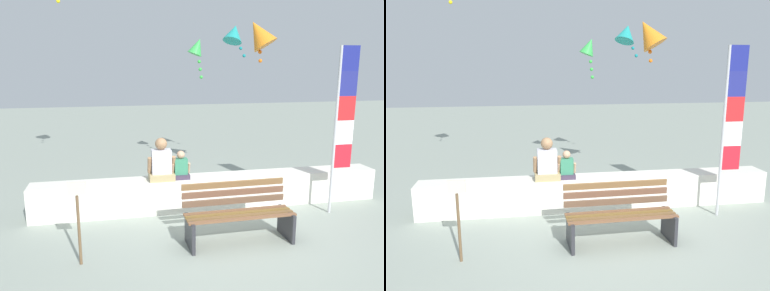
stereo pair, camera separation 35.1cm
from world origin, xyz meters
The scene contains 10 objects.
ground_plane centered at (0.00, 0.00, 0.00)m, with size 40.00×40.00×0.00m, color gray.
seawall_ledge centered at (0.00, 1.23, 0.31)m, with size 6.57×0.50×0.61m, color silver.
park_bench centered at (0.02, -0.22, 0.42)m, with size 1.67×0.64×0.88m.
person_adult centered at (-0.97, 1.19, 0.91)m, with size 0.50×0.37×0.77m.
person_child centered at (-0.61, 1.19, 0.81)m, with size 0.34×0.25×0.52m.
flag_banner centered at (2.14, 0.51, 1.74)m, with size 0.38×0.05×2.98m.
kite_orange centered at (1.21, 2.18, 3.28)m, with size 0.90×0.82×0.95m.
kite_green centered at (0.29, 3.89, 3.07)m, with size 0.48×0.62×1.01m.
kite_teal centered at (1.22, 3.90, 3.40)m, with size 0.77×0.76×0.87m.
sign_post centered at (-2.30, -0.49, 0.70)m, with size 0.24×0.04×1.17m.
Camera 2 is at (-1.46, -5.55, 2.67)m, focal length 35.94 mm.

